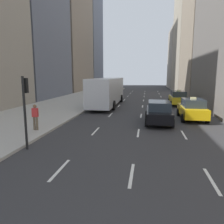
{
  "coord_description": "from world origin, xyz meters",
  "views": [
    {
      "loc": [
        3.09,
        0.42,
        3.66
      ],
      "look_at": [
        0.95,
        13.67,
        1.37
      ],
      "focal_mm": 35.0,
      "sensor_mm": 36.0,
      "label": 1
    }
  ],
  "objects_px": {
    "taxi_second": "(192,109)",
    "pedestrian_far_walking": "(35,116)",
    "taxi_lead": "(178,98)",
    "sedan_black_near": "(159,112)",
    "traffic_light_pole": "(25,101)",
    "city_bus": "(107,91)"
  },
  "relations": [
    {
      "from": "taxi_second",
      "to": "pedestrian_far_walking",
      "type": "xyz_separation_m",
      "value": [
        -10.74,
        -5.88,
        0.19
      ]
    },
    {
      "from": "taxi_second",
      "to": "pedestrian_far_walking",
      "type": "distance_m",
      "value": 12.24
    },
    {
      "from": "taxi_lead",
      "to": "taxi_second",
      "type": "height_order",
      "value": "same"
    },
    {
      "from": "taxi_second",
      "to": "sedan_black_near",
      "type": "relative_size",
      "value": 0.92
    },
    {
      "from": "taxi_lead",
      "to": "traffic_light_pole",
      "type": "relative_size",
      "value": 1.22
    },
    {
      "from": "sedan_black_near",
      "to": "traffic_light_pole",
      "type": "bearing_deg",
      "value": -133.74
    },
    {
      "from": "taxi_lead",
      "to": "city_bus",
      "type": "height_order",
      "value": "city_bus"
    },
    {
      "from": "city_bus",
      "to": "taxi_second",
      "type": "bearing_deg",
      "value": -39.7
    },
    {
      "from": "taxi_second",
      "to": "taxi_lead",
      "type": "bearing_deg",
      "value": 90.0
    },
    {
      "from": "sedan_black_near",
      "to": "city_bus",
      "type": "bearing_deg",
      "value": 122.42
    },
    {
      "from": "taxi_lead",
      "to": "taxi_second",
      "type": "bearing_deg",
      "value": -90.0
    },
    {
      "from": "taxi_lead",
      "to": "city_bus",
      "type": "xyz_separation_m",
      "value": [
        -8.41,
        -1.67,
        0.91
      ]
    },
    {
      "from": "taxi_second",
      "to": "city_bus",
      "type": "distance_m",
      "value": 10.97
    },
    {
      "from": "taxi_lead",
      "to": "city_bus",
      "type": "relative_size",
      "value": 0.38
    },
    {
      "from": "taxi_lead",
      "to": "pedestrian_far_walking",
      "type": "relative_size",
      "value": 2.67
    },
    {
      "from": "taxi_second",
      "to": "traffic_light_pole",
      "type": "xyz_separation_m",
      "value": [
        -9.55,
        -8.91,
        1.53
      ]
    },
    {
      "from": "sedan_black_near",
      "to": "traffic_light_pole",
      "type": "distance_m",
      "value": 9.88
    },
    {
      "from": "sedan_black_near",
      "to": "pedestrian_far_walking",
      "type": "relative_size",
      "value": 2.91
    },
    {
      "from": "taxi_second",
      "to": "sedan_black_near",
      "type": "xyz_separation_m",
      "value": [
        -2.8,
        -1.85,
        -0.01
      ]
    },
    {
      "from": "taxi_second",
      "to": "pedestrian_far_walking",
      "type": "bearing_deg",
      "value": -151.31
    },
    {
      "from": "city_bus",
      "to": "pedestrian_far_walking",
      "type": "xyz_separation_m",
      "value": [
        -2.33,
        -12.86,
        -0.72
      ]
    },
    {
      "from": "sedan_black_near",
      "to": "pedestrian_far_walking",
      "type": "height_order",
      "value": "pedestrian_far_walking"
    }
  ]
}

